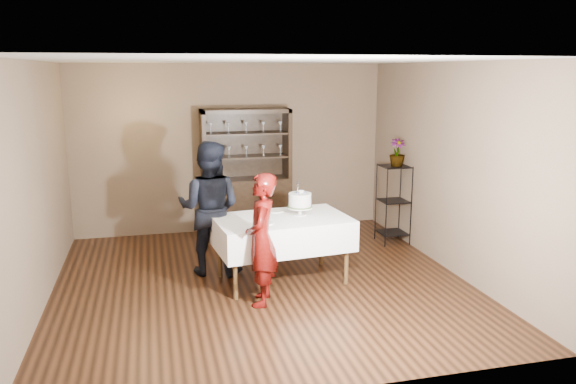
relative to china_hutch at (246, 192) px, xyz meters
name	(u,v)px	position (x,y,z in m)	size (l,w,h in m)	color
floor	(262,283)	(-0.20, -2.25, -0.66)	(5.00, 5.00, 0.00)	black
ceiling	(260,60)	(-0.20, -2.25, 2.04)	(5.00, 5.00, 0.00)	silver
back_wall	(231,149)	(-0.20, 0.25, 0.69)	(5.00, 0.02, 2.70)	brown
wall_left	(36,187)	(-2.70, -2.25, 0.69)	(0.02, 5.00, 2.70)	brown
wall_right	(450,168)	(2.30, -2.25, 0.69)	(0.02, 5.00, 2.70)	brown
china_hutch	(246,192)	(0.00, 0.00, 0.00)	(1.40, 0.48, 2.00)	black
plant_etagere	(393,201)	(2.08, -1.05, -0.01)	(0.42, 0.42, 1.20)	black
cake_table	(282,233)	(0.06, -2.22, -0.04)	(1.72, 1.16, 0.81)	white
woman	(261,240)	(-0.32, -2.84, 0.08)	(0.55, 0.36, 1.50)	#3E0705
man	(209,208)	(-0.77, -1.71, 0.20)	(0.84, 0.65, 1.73)	black
cake	(300,201)	(0.32, -2.13, 0.32)	(0.34, 0.34, 0.44)	white
plate_near	(266,223)	(-0.19, -2.45, 0.16)	(0.18, 0.18, 0.01)	white
plate_far	(276,211)	(0.06, -1.91, 0.16)	(0.20, 0.20, 0.01)	white
potted_plant	(397,153)	(2.09, -1.09, 0.73)	(0.23, 0.23, 0.41)	#43612E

